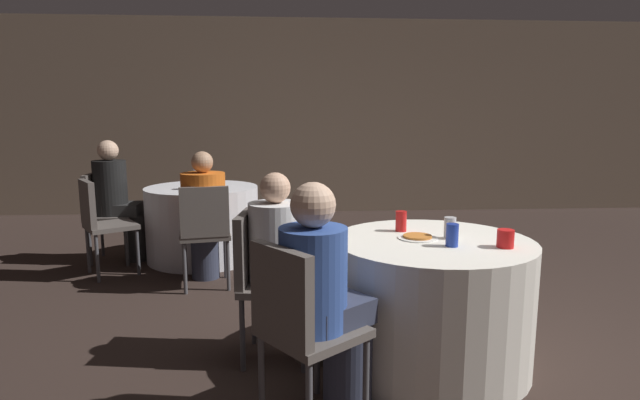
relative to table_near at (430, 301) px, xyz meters
name	(u,v)px	position (x,y,z in m)	size (l,w,h in m)	color
ground_plane	(459,348)	(0.23, 0.14, -0.36)	(16.00, 16.00, 0.00)	#332621
wall_back	(357,118)	(0.23, 4.74, 1.04)	(16.00, 0.06, 2.80)	gray
table_near	(430,301)	(0.00, 0.00, 0.00)	(1.12, 1.12, 0.72)	white
table_far	(203,223)	(-1.65, 2.28, 0.00)	(1.10, 1.10, 0.72)	silver
chair_near_west	(261,271)	(-0.96, 0.12, 0.17)	(0.45, 0.44, 0.86)	#59514C
chair_near_southwest	(298,319)	(-0.77, -0.59, 0.17)	(0.56, 0.56, 0.86)	#59514C
chair_far_southwest	(100,218)	(-2.46, 1.75, 0.17)	(0.55, 0.55, 0.86)	#59514C
chair_far_south	(205,226)	(-1.48, 1.34, 0.17)	(0.47, 0.47, 0.86)	#59514C
chair_far_west	(102,208)	(-2.61, 2.26, 0.17)	(0.41, 0.41, 0.86)	#59514C
person_orange_shirt	(204,216)	(-1.50, 1.49, 0.22)	(0.40, 0.52, 1.13)	#33384C
person_black_shirt	(119,201)	(-2.45, 2.26, 0.23)	(0.50, 0.31, 1.18)	#282828
person_blue_shirt	(326,302)	(-0.63, -0.49, 0.20)	(0.45, 0.43, 1.12)	#33384C
person_white_shirt	(290,268)	(-0.79, 0.10, 0.19)	(0.49, 0.33, 1.09)	#4C4238
pizza_plate_near	(418,237)	(-0.08, 0.04, 0.37)	(0.22, 0.22, 0.02)	white
soda_can_blue	(452,235)	(0.06, -0.15, 0.42)	(0.07, 0.07, 0.12)	#1E38A5
soda_can_red	(401,221)	(-0.13, 0.22, 0.42)	(0.07, 0.07, 0.12)	red
soda_can_silver	(450,228)	(0.10, 0.02, 0.42)	(0.07, 0.07, 0.12)	silver
cup_near	(505,239)	(0.33, -0.19, 0.41)	(0.09, 0.09, 0.10)	red
bottle_far	(199,178)	(-1.64, 2.10, 0.47)	(0.09, 0.09, 0.22)	silver
cup_far	(205,182)	(-1.62, 2.32, 0.41)	(0.08, 0.08, 0.09)	white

